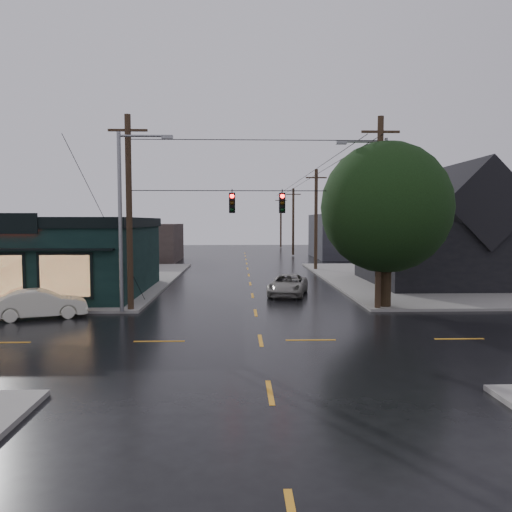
{
  "coord_description": "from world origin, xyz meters",
  "views": [
    {
      "loc": [
        -0.84,
        -19.46,
        4.73
      ],
      "look_at": [
        -0.02,
        4.81,
        3.03
      ],
      "focal_mm": 35.0,
      "sensor_mm": 36.0,
      "label": 1
    }
  ],
  "objects_px": {
    "sedan_cream": "(41,304)",
    "suv_silver": "(288,285)",
    "corner_tree": "(386,208)",
    "utility_pole_ne": "(377,310)",
    "utility_pole_nw": "(131,312)"
  },
  "relations": [
    {
      "from": "sedan_cream",
      "to": "suv_silver",
      "type": "relative_size",
      "value": 0.91
    },
    {
      "from": "corner_tree",
      "to": "suv_silver",
      "type": "distance_m",
      "value": 8.42
    },
    {
      "from": "utility_pole_ne",
      "to": "suv_silver",
      "type": "relative_size",
      "value": 2.14
    },
    {
      "from": "suv_silver",
      "to": "utility_pole_nw",
      "type": "bearing_deg",
      "value": -134.75
    },
    {
      "from": "corner_tree",
      "to": "suv_silver",
      "type": "relative_size",
      "value": 1.86
    },
    {
      "from": "utility_pole_nw",
      "to": "sedan_cream",
      "type": "distance_m",
      "value": 4.36
    },
    {
      "from": "corner_tree",
      "to": "utility_pole_nw",
      "type": "distance_m",
      "value": 14.57
    },
    {
      "from": "utility_pole_ne",
      "to": "sedan_cream",
      "type": "height_order",
      "value": "utility_pole_ne"
    },
    {
      "from": "suv_silver",
      "to": "sedan_cream",
      "type": "bearing_deg",
      "value": -137.82
    },
    {
      "from": "corner_tree",
      "to": "utility_pole_ne",
      "type": "xyz_separation_m",
      "value": [
        -0.5,
        -0.5,
        -5.45
      ]
    },
    {
      "from": "sedan_cream",
      "to": "utility_pole_ne",
      "type": "bearing_deg",
      "value": -104.31
    },
    {
      "from": "utility_pole_ne",
      "to": "suv_silver",
      "type": "bearing_deg",
      "value": 127.29
    },
    {
      "from": "utility_pole_nw",
      "to": "suv_silver",
      "type": "xyz_separation_m",
      "value": [
        8.77,
        5.55,
        0.66
      ]
    },
    {
      "from": "sedan_cream",
      "to": "corner_tree",
      "type": "bearing_deg",
      "value": -102.85
    },
    {
      "from": "corner_tree",
      "to": "utility_pole_ne",
      "type": "bearing_deg",
      "value": -135.0
    }
  ]
}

